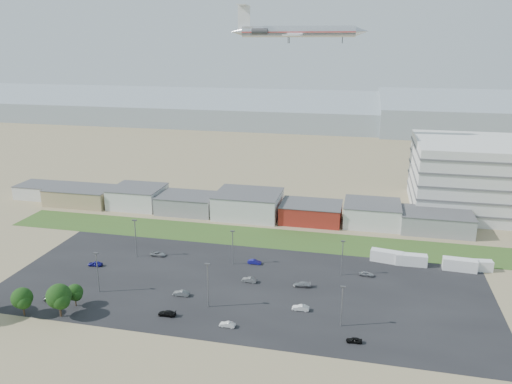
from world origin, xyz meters
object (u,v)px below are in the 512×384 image
(parked_car_7, at_px, (249,280))
(parked_car_12, at_px, (302,284))
(box_trailer_a, at_px, (387,256))
(parked_car_10, at_px, (52,299))
(parked_car_4, at_px, (181,293))
(parked_car_11, at_px, (254,262))
(parked_car_13, at_px, (227,324))
(parked_car_8, at_px, (366,274))
(parked_car_1, at_px, (301,308))
(parked_car_5, at_px, (95,264))
(parked_car_9, at_px, (158,254))
(airliner, at_px, (298,31))
(parked_car_3, at_px, (167,313))
(parked_car_2, at_px, (354,340))

(parked_car_7, height_order, parked_car_12, parked_car_12)
(box_trailer_a, relative_size, parked_car_10, 1.99)
(parked_car_10, height_order, parked_car_12, parked_car_12)
(parked_car_4, xyz_separation_m, parked_car_11, (13.12, 21.12, -0.04))
(parked_car_13, bearing_deg, parked_car_12, 150.27)
(parked_car_8, bearing_deg, parked_car_11, 94.45)
(parked_car_1, height_order, parked_car_12, parked_car_12)
(box_trailer_a, relative_size, parked_car_4, 2.18)
(parked_car_5, bearing_deg, parked_car_10, -3.92)
(parked_car_5, bearing_deg, parked_car_11, 99.87)
(parked_car_10, bearing_deg, parked_car_9, -20.32)
(parked_car_1, bearing_deg, box_trailer_a, 146.87)
(airliner, height_order, parked_car_10, airliner)
(parked_car_3, distance_m, parked_car_11, 33.01)
(parked_car_1, relative_size, parked_car_12, 0.87)
(parked_car_10, xyz_separation_m, parked_car_11, (41.55, 30.40, -0.02))
(parked_car_2, xyz_separation_m, parked_car_5, (-69.70, 20.92, 0.10))
(parked_car_10, bearing_deg, parked_car_4, -67.44)
(airliner, distance_m, parked_car_3, 109.47)
(airliner, relative_size, parked_car_2, 15.01)
(box_trailer_a, xyz_separation_m, parked_car_3, (-48.09, -39.84, -1.02))
(parked_car_2, height_order, parked_car_7, parked_car_7)
(parked_car_5, xyz_separation_m, parked_car_9, (13.85, 9.85, -0.03))
(airliner, xyz_separation_m, parked_car_8, (27.91, -60.02, -60.85))
(parked_car_12, height_order, parked_car_13, parked_car_12)
(parked_car_9, relative_size, parked_car_10, 1.02)
(box_trailer_a, height_order, parked_car_9, box_trailer_a)
(parked_car_8, height_order, parked_car_12, parked_car_12)
(airliner, distance_m, parked_car_5, 102.62)
(parked_car_5, bearing_deg, parked_car_3, 51.21)
(box_trailer_a, relative_size, parked_car_13, 2.51)
(parked_car_9, bearing_deg, parked_car_1, -117.53)
(parked_car_2, distance_m, parked_car_3, 40.87)
(parked_car_1, height_order, parked_car_5, parked_car_5)
(parked_car_3, relative_size, parked_car_13, 1.19)
(parked_car_11, bearing_deg, parked_car_4, 148.96)
(parked_car_12, bearing_deg, parked_car_10, -74.72)
(box_trailer_a, height_order, parked_car_7, box_trailer_a)
(parked_car_1, height_order, parked_car_2, parked_car_1)
(airliner, xyz_separation_m, parked_car_13, (-0.67, -91.09, -60.92))
(parked_car_5, bearing_deg, parked_car_13, 59.49)
(box_trailer_a, bearing_deg, parked_car_10, -142.76)
(parked_car_5, height_order, parked_car_7, parked_car_5)
(parked_car_11, bearing_deg, parked_car_3, 157.76)
(parked_car_1, bearing_deg, parked_car_11, -144.90)
(parked_car_3, xyz_separation_m, parked_car_8, (42.86, 29.71, 0.04))
(parked_car_5, relative_size, parked_car_7, 0.99)
(parked_car_13, bearing_deg, parked_car_7, -177.90)
(parked_car_5, distance_m, parked_car_9, 17.00)
(parked_car_4, bearing_deg, parked_car_11, 147.37)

